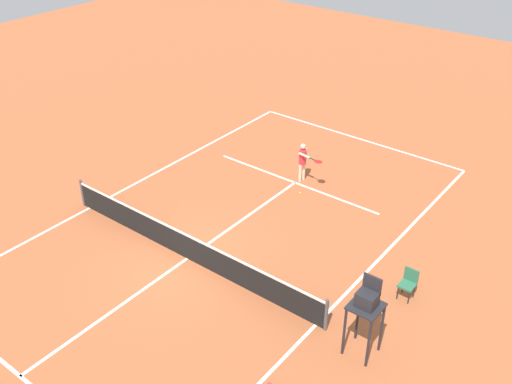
{
  "coord_description": "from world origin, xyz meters",
  "views": [
    {
      "loc": [
        -10.95,
        10.53,
        11.63
      ],
      "look_at": [
        -0.03,
        -3.57,
        0.8
      ],
      "focal_mm": 41.17,
      "sensor_mm": 36.0,
      "label": 1
    }
  ],
  "objects_px": {
    "player_serving": "(303,160)",
    "umpire_chair": "(366,305)",
    "tennis_ball": "(300,193)",
    "courtside_chair_mid": "(408,282)"
  },
  "relations": [
    {
      "from": "player_serving",
      "to": "tennis_ball",
      "type": "height_order",
      "value": "player_serving"
    },
    {
      "from": "tennis_ball",
      "to": "courtside_chair_mid",
      "type": "xyz_separation_m",
      "value": [
        -5.74,
        2.92,
        0.5
      ]
    },
    {
      "from": "player_serving",
      "to": "umpire_chair",
      "type": "bearing_deg",
      "value": 52.16
    },
    {
      "from": "player_serving",
      "to": "tennis_ball",
      "type": "xyz_separation_m",
      "value": [
        -0.48,
        0.87,
        -0.92
      ]
    },
    {
      "from": "tennis_ball",
      "to": "umpire_chair",
      "type": "relative_size",
      "value": 0.03
    },
    {
      "from": "player_serving",
      "to": "tennis_ball",
      "type": "bearing_deg",
      "value": 37.52
    },
    {
      "from": "player_serving",
      "to": "umpire_chair",
      "type": "height_order",
      "value": "umpire_chair"
    },
    {
      "from": "tennis_ball",
      "to": "umpire_chair",
      "type": "distance_m",
      "value": 8.19
    },
    {
      "from": "player_serving",
      "to": "courtside_chair_mid",
      "type": "distance_m",
      "value": 7.3
    },
    {
      "from": "player_serving",
      "to": "courtside_chair_mid",
      "type": "bearing_deg",
      "value": 67.15
    }
  ]
}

